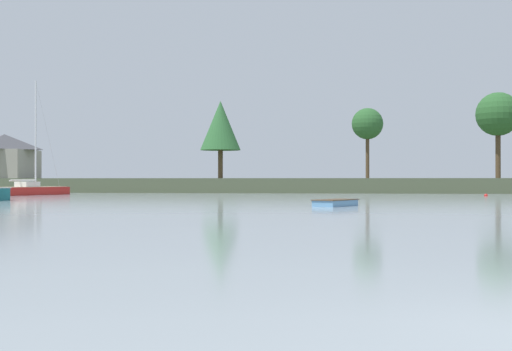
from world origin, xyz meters
TOP-DOWN VIEW (x-y plane):
  - far_shore_bank at (0.00, 96.61)m, footprint 214.82×55.09m
  - dinghy_skyblue at (-2.69, 32.10)m, footprint 2.78×3.52m
  - sailboat_red at (-33.15, 57.68)m, footprint 5.29×8.90m
  - mooring_buoy_red at (11.11, 58.26)m, footprint 0.33×0.33m
  - shore_tree_inland_b at (1.18, 81.27)m, footprint 4.03×4.03m
  - shore_tree_far_right at (-20.69, 96.73)m, footprint 6.26×6.26m
  - shore_tree_center_right at (20.98, 97.18)m, footprint 6.47×6.47m
  - cottage_eastern at (-60.29, 104.94)m, footprint 10.13×9.97m

SIDE VIEW (x-z plane):
  - mooring_buoy_red at x=11.11m, z-range -0.13..0.25m
  - dinghy_skyblue at x=-2.69m, z-range -0.14..0.41m
  - sailboat_red at x=-33.15m, z-range -5.80..6.29m
  - far_shore_bank at x=0.00m, z-range 0.00..1.71m
  - cottage_eastern at x=-60.29m, z-range 1.85..9.62m
  - shore_tree_inland_b at x=1.18m, z-range 4.14..13.18m
  - shore_tree_far_right at x=-20.69m, z-range 3.86..15.94m
  - shore_tree_center_right at x=20.98m, z-range 4.79..17.59m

